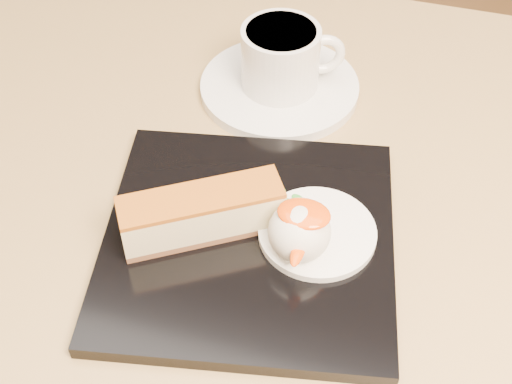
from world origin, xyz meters
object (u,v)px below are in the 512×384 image
(saucer, at_px, (279,87))
(coffee_cup, at_px, (282,57))
(cheesecake, at_px, (202,213))
(ice_cream_scoop, at_px, (299,232))
(dessert_plate, at_px, (249,240))
(table, at_px, (186,350))

(saucer, xyz_separation_m, coffee_cup, (0.00, 0.00, 0.04))
(cheesecake, relative_size, coffee_cup, 1.29)
(coffee_cup, bearing_deg, ice_cream_scoop, -94.98)
(ice_cream_scoop, bearing_deg, saucer, 108.79)
(dessert_plate, bearing_deg, table, -162.22)
(ice_cream_scoop, distance_m, saucer, 0.21)
(cheesecake, xyz_separation_m, saucer, (0.01, 0.19, -0.03))
(table, bearing_deg, coffee_cup, 80.87)
(dessert_plate, height_order, coffee_cup, coffee_cup)
(dessert_plate, distance_m, cheesecake, 0.04)
(saucer, bearing_deg, coffee_cup, 23.26)
(table, height_order, ice_cream_scoop, ice_cream_scoop)
(table, relative_size, coffee_cup, 8.55)
(table, bearing_deg, dessert_plate, 17.78)
(saucer, bearing_deg, cheesecake, -92.80)
(table, relative_size, ice_cream_scoop, 17.33)
(dessert_plate, bearing_deg, saucer, 97.76)
(cheesecake, xyz_separation_m, ice_cream_scoop, (0.07, 0.00, 0.00))
(dessert_plate, height_order, cheesecake, cheesecake)
(table, distance_m, saucer, 0.26)
(dessert_plate, relative_size, ice_cream_scoop, 4.77)
(dessert_plate, distance_m, ice_cream_scoop, 0.05)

